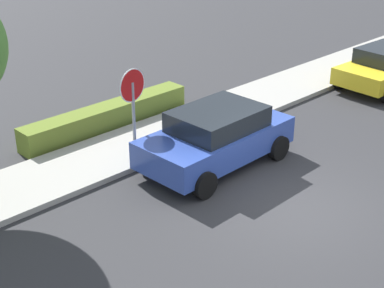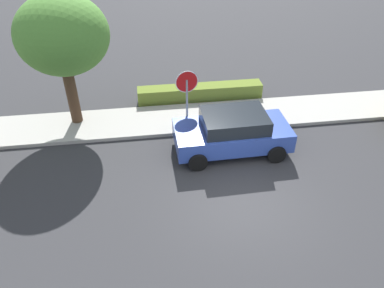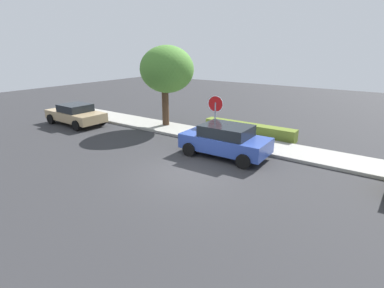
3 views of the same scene
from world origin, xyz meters
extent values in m
plane|color=#2D2D30|center=(0.00, 0.00, 0.00)|extent=(60.00, 60.00, 0.00)
cube|color=#9E9B93|center=(0.00, 4.73, 0.07)|extent=(32.00, 2.14, 0.14)
cylinder|color=gray|center=(-1.18, 3.98, 1.08)|extent=(0.08, 0.08, 2.16)
cylinder|color=white|center=(-1.18, 3.98, 2.08)|extent=(0.82, 0.12, 0.83)
cylinder|color=red|center=(-1.18, 3.98, 2.08)|extent=(0.77, 0.12, 0.77)
cube|color=#2D479E|center=(0.22, 2.54, 0.64)|extent=(4.03, 1.92, 0.68)
cube|color=black|center=(0.27, 2.54, 1.23)|extent=(2.23, 1.66, 0.50)
cylinder|color=black|center=(1.56, 3.49, 0.32)|extent=(0.64, 0.23, 0.64)
cylinder|color=black|center=(1.59, 1.66, 0.32)|extent=(0.64, 0.23, 0.64)
cylinder|color=black|center=(-1.16, 3.43, 0.32)|extent=(0.64, 0.23, 0.64)
cylinder|color=black|center=(-1.12, 1.60, 0.32)|extent=(0.64, 0.23, 0.64)
cylinder|color=black|center=(9.95, 3.44, 0.32)|extent=(0.65, 0.25, 0.64)
cylinder|color=black|center=(7.34, 3.55, 0.32)|extent=(0.65, 0.25, 0.64)
cube|color=olive|center=(-0.32, 6.29, 0.34)|extent=(5.38, 0.69, 0.68)
camera|label=1|loc=(-9.34, -6.48, 6.73)|focal=55.00mm
camera|label=2|loc=(-2.65, -7.95, 8.09)|focal=35.00mm
camera|label=3|loc=(6.47, -9.03, 4.85)|focal=28.00mm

